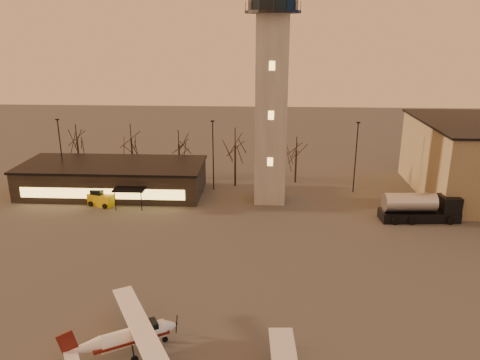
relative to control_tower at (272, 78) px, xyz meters
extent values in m
plane|color=#413E3C|center=(0.00, -30.00, -16.33)|extent=(220.00, 220.00, 0.00)
cube|color=gray|center=(0.00, 0.00, -4.33)|extent=(4.00, 4.00, 24.00)
cylinder|color=black|center=(0.00, 0.00, 7.82)|extent=(6.80, 6.80, 0.30)
cube|color=black|center=(-22.00, 2.00, -14.33)|extent=(25.00, 10.00, 4.00)
cube|color=black|center=(-22.00, 2.00, -12.18)|extent=(25.40, 10.40, 0.30)
cube|color=#F1BD54|center=(-22.00, -3.02, -14.73)|extent=(22.00, 0.08, 1.40)
cube|color=black|center=(-18.00, -4.00, -13.73)|extent=(4.00, 2.00, 0.20)
cylinder|color=black|center=(-30.00, 4.00, -11.33)|extent=(0.16, 0.16, 10.00)
cube|color=black|center=(-30.00, 4.00, -6.28)|extent=(0.50, 0.25, 0.18)
cylinder|color=black|center=(-8.00, 4.00, -11.33)|extent=(0.16, 0.16, 10.00)
cube|color=black|center=(-8.00, 4.00, -6.28)|extent=(0.50, 0.25, 0.18)
cylinder|color=black|center=(12.00, 4.00, -11.33)|extent=(0.16, 0.16, 10.00)
cube|color=black|center=(12.00, 4.00, -6.28)|extent=(0.50, 0.25, 0.18)
cylinder|color=black|center=(-30.00, 10.00, -13.46)|extent=(0.28, 0.28, 5.74)
cylinder|color=black|center=(-14.00, 10.00, -13.70)|extent=(0.28, 0.28, 5.25)
cylinder|color=black|center=(-5.00, 6.00, -13.25)|extent=(0.28, 0.28, 6.16)
cylinder|color=black|center=(4.00, 8.00, -13.84)|extent=(0.28, 0.28, 4.97)
cylinder|color=black|center=(-22.00, 12.00, -13.53)|extent=(0.28, 0.28, 5.60)
cylinder|color=white|center=(-9.95, -31.82, -15.07)|extent=(4.65, 3.40, 1.30)
cone|color=white|center=(-7.60, -30.49, -15.07)|extent=(1.40, 1.52, 1.24)
cone|color=white|center=(-12.92, -33.50, -14.92)|extent=(2.63, 2.14, 1.10)
cube|color=black|center=(-9.08, -31.33, -14.62)|extent=(1.83, 1.65, 0.70)
cube|color=#5B140D|center=(-10.13, -31.92, -15.12)|extent=(5.37, 3.83, 0.22)
cube|color=white|center=(-9.52, -31.58, -14.29)|extent=(6.72, 10.33, 0.14)
cube|color=white|center=(-13.70, -33.94, -14.82)|extent=(2.41, 3.32, 0.08)
cube|color=#5B140D|center=(-13.79, -33.99, -14.12)|extent=(1.25, 0.75, 1.70)
cube|color=black|center=(18.14, -6.00, -15.72)|extent=(9.51, 3.27, 1.21)
cube|color=black|center=(21.65, -5.76, -14.24)|extent=(2.37, 2.67, 1.98)
cube|color=black|center=(22.42, -5.71, -13.91)|extent=(0.25, 2.09, 1.10)
cylinder|color=silver|center=(16.83, -6.09, -14.02)|extent=(6.30, 2.72, 2.31)
cube|color=gold|center=(-22.06, -3.00, -15.53)|extent=(3.80, 2.84, 1.58)
cube|color=black|center=(-22.48, -2.85, -14.63)|extent=(2.02, 2.02, 0.90)
camera|label=1|loc=(-0.81, -59.78, 5.95)|focal=35.00mm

